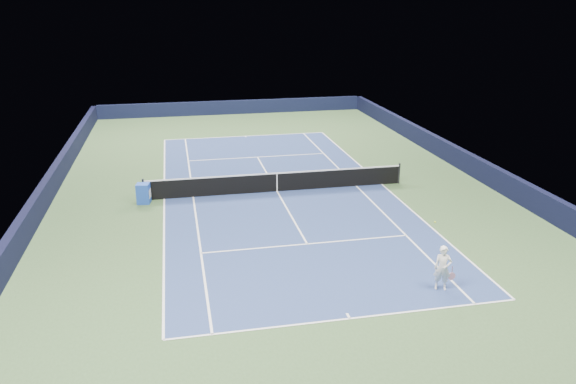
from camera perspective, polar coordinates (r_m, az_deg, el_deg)
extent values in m
plane|color=#35502B|center=(27.82, -1.12, 0.06)|extent=(40.00, 40.00, 0.00)
cube|color=black|center=(46.71, -5.66, 8.56)|extent=(22.00, 0.35, 1.10)
cube|color=black|center=(31.38, 18.71, 2.32)|extent=(0.35, 40.00, 1.10)
cube|color=black|center=(27.89, -23.55, -0.36)|extent=(0.35, 40.00, 1.10)
cube|color=navy|center=(27.82, -1.12, 0.07)|extent=(10.97, 23.77, 0.01)
cube|color=white|center=(39.11, -4.34, 5.69)|extent=(10.97, 0.08, 0.00)
cube|color=white|center=(17.35, 6.30, -12.66)|extent=(10.97, 0.08, 0.00)
cube|color=white|center=(29.26, 9.50, 0.79)|extent=(0.08, 23.77, 0.00)
cube|color=white|center=(27.41, -12.46, -0.69)|extent=(0.08, 23.77, 0.00)
cube|color=white|center=(28.81, 6.95, 0.62)|extent=(0.08, 23.77, 0.00)
cube|color=white|center=(27.41, -9.61, -0.49)|extent=(0.08, 23.77, 0.00)
cube|color=white|center=(33.85, -3.12, 3.57)|extent=(8.23, 0.08, 0.00)
cube|color=white|center=(22.00, 1.96, -5.29)|extent=(8.23, 0.08, 0.00)
cube|color=white|center=(27.82, -1.12, 0.08)|extent=(0.08, 12.80, 0.00)
cube|color=white|center=(38.96, -4.31, 5.64)|extent=(0.08, 0.30, 0.00)
cube|color=white|center=(17.47, 6.15, -12.41)|extent=(0.08, 0.30, 0.00)
cylinder|color=black|center=(27.28, -14.46, 0.23)|extent=(0.10, 0.10, 1.07)
cylinder|color=black|center=(29.44, 11.22, 1.87)|extent=(0.10, 0.10, 1.07)
cube|color=black|center=(27.67, -1.13, 0.95)|extent=(12.80, 0.03, 0.91)
cube|color=white|center=(27.53, -1.13, 1.92)|extent=(12.80, 0.04, 0.06)
cube|color=white|center=(27.67, -1.13, 0.95)|extent=(0.05, 0.04, 0.91)
cube|color=blue|center=(26.95, -14.48, -0.15)|extent=(0.66, 0.62, 0.95)
cube|color=white|center=(26.94, -13.86, -0.16)|extent=(0.09, 0.42, 0.42)
imported|color=white|center=(19.14, 15.44, -7.45)|extent=(0.65, 0.54, 1.53)
cylinder|color=pink|center=(19.27, 16.35, -7.58)|extent=(0.03, 0.03, 0.25)
cylinder|color=black|center=(19.38, 16.28, -8.22)|extent=(0.25, 0.02, 0.25)
cylinder|color=pink|center=(19.38, 16.28, -8.22)|extent=(0.27, 0.03, 0.27)
sphere|color=#BBCD2B|center=(19.50, 14.72, -2.97)|extent=(0.07, 0.07, 0.07)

